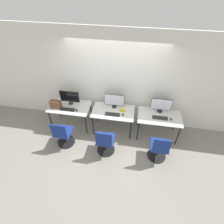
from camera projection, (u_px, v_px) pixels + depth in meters
The scene contains 19 objects.
ground_plane at pixel (111, 137), 5.08m from camera, with size 20.00×20.00×0.00m, color gray.
wall_back at pixel (116, 81), 4.72m from camera, with size 12.00×0.05×2.80m.
desk_left at pixel (70, 108), 5.04m from camera, with size 1.16×0.68×0.73m.
monitor_left at pixel (70, 97), 4.91m from camera, with size 0.56×0.14×0.43m.
keyboard_left at pixel (68, 109), 4.87m from camera, with size 0.40×0.13×0.02m.
mouse_left at pixel (77, 110), 4.83m from camera, with size 0.06×0.09×0.03m.
office_chair_left at pixel (63, 135), 4.65m from camera, with size 0.48×0.48×0.91m.
desk_center at pixel (113, 113), 4.88m from camera, with size 1.16×0.68×0.73m.
monitor_center at pixel (114, 100), 4.80m from camera, with size 0.56×0.14×0.43m.
keyboard_center at pixel (112, 114), 4.72m from camera, with size 0.40×0.13×0.02m.
mouse_center at pixel (123, 115), 4.70m from camera, with size 0.06×0.09×0.03m.
office_chair_center at pixel (105, 143), 4.46m from camera, with size 0.48×0.48×0.91m.
desk_right at pixel (159, 118), 4.73m from camera, with size 1.16×0.68×0.73m.
monitor_right at pixel (161, 105), 4.66m from camera, with size 0.56×0.14×0.43m.
keyboard_right at pixel (160, 118), 4.62m from camera, with size 0.40×0.13×0.02m.
mouse_right at pixel (171, 119), 4.57m from camera, with size 0.06×0.09×0.03m.
office_chair_right at pixel (159, 149), 4.32m from camera, with size 0.48×0.48×0.91m.
handbag at pixel (56, 104), 4.87m from camera, with size 0.30×0.18×0.25m.
placard_center at pixel (123, 110), 4.80m from camera, with size 0.16×0.03×0.08m.
Camera 1 is at (0.55, -3.20, 3.97)m, focal length 28.00 mm.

